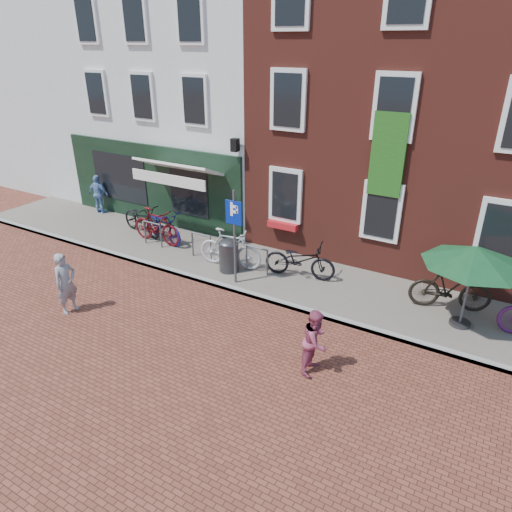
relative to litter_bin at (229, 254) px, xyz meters
The scene contains 17 objects.
ground 1.16m from the litter_bin, 72.33° to the right, with size 80.00×80.00×0.00m, color brown.
sidewalk 1.54m from the litter_bin, 24.51° to the left, with size 24.00×3.00×0.10m, color slate.
building_stucco 8.61m from the litter_bin, 127.72° to the left, with size 8.00×8.00×9.00m, color silver.
building_brick_mid 7.82m from the litter_bin, 69.38° to the left, with size 6.00×8.00×10.00m, color maroon.
filler_left 14.18m from the litter_bin, 153.50° to the left, with size 7.00×8.00×9.00m, color silver.
litter_bin is the anchor object (origin of this frame).
parking_sign 1.41m from the litter_bin, 43.59° to the right, with size 0.50×0.08×2.71m.
parasol 6.57m from the litter_bin, ahead, with size 2.32×2.32×2.17m.
woman 4.50m from the litter_bin, 122.11° to the right, with size 0.59×0.39×1.61m, color gray.
boy 4.88m from the litter_bin, 35.27° to the right, with size 0.70×0.55×1.45m, color #A03E5B.
cafe_person 7.40m from the litter_bin, 166.81° to the left, with size 0.89×0.37×1.52m, color #6B8EC4.
bicycle_0 4.33m from the litter_bin, 168.17° to the left, with size 0.72×2.06×1.08m, color black.
bicycle_1 3.29m from the litter_bin, behind, with size 0.56×2.00×1.20m, color #4C090E.
bicycle_2 3.26m from the litter_bin, 165.66° to the left, with size 0.72×2.06×1.08m, color #100E54.
bicycle_3 0.28m from the litter_bin, 115.99° to the left, with size 0.56×2.00×1.20m, color silver.
bicycle_4 2.10m from the litter_bin, 19.34° to the left, with size 0.72×2.06×1.08m, color black.
bicycle_5 6.09m from the litter_bin, ahead, with size 0.56×2.00×1.20m, color black.
Camera 1 is at (6.53, -9.24, 6.34)m, focal length 32.15 mm.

